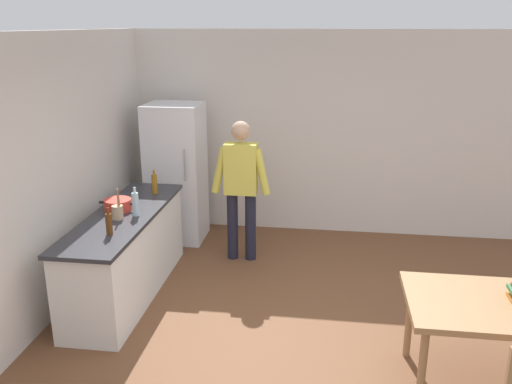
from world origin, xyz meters
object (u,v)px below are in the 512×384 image
at_px(person, 241,182).
at_px(bottle_beer_brown, 109,224).
at_px(dining_table, 500,312).
at_px(bottle_oil_amber, 155,184).
at_px(cooking_pot, 118,205).
at_px(utensil_jar, 118,212).
at_px(bottle_water_clear, 135,204).
at_px(refrigerator, 176,173).

height_order(person, bottle_beer_brown, person).
distance_m(dining_table, bottle_beer_brown, 3.38).
bearing_deg(bottle_oil_amber, person, 18.97).
distance_m(bottle_beer_brown, bottle_oil_amber, 1.27).
height_order(dining_table, bottle_oil_amber, bottle_oil_amber).
distance_m(dining_table, cooking_pot, 3.70).
distance_m(utensil_jar, bottle_water_clear, 0.19).
bearing_deg(person, bottle_beer_brown, -121.12).
relative_size(dining_table, utensil_jar, 4.37).
bearing_deg(person, utensil_jar, -130.99).
height_order(person, utensil_jar, person).
relative_size(refrigerator, bottle_water_clear, 6.00).
distance_m(refrigerator, bottle_water_clear, 1.63).
height_order(refrigerator, utensil_jar, refrigerator).
xyz_separation_m(dining_table, utensil_jar, (-3.39, 0.95, 0.31)).
height_order(dining_table, bottle_beer_brown, bottle_beer_brown).
bearing_deg(bottle_water_clear, bottle_beer_brown, -96.94).
bearing_deg(dining_table, bottle_oil_amber, 151.09).
distance_m(refrigerator, utensil_jar, 1.76).
height_order(person, bottle_oil_amber, person).
bearing_deg(utensil_jar, dining_table, -15.61).
relative_size(dining_table, bottle_beer_brown, 5.38).
bearing_deg(refrigerator, bottle_beer_brown, -90.37).
distance_m(refrigerator, person, 1.10).
xyz_separation_m(bottle_beer_brown, bottle_oil_amber, (0.02, 1.27, 0.01)).
distance_m(cooking_pot, bottle_beer_brown, 0.67).
relative_size(utensil_jar, bottle_water_clear, 1.07).
relative_size(cooking_pot, bottle_oil_amber, 1.43).
distance_m(person, bottle_oil_amber, 1.00).
bearing_deg(bottle_water_clear, cooking_pot, 152.66).
bearing_deg(utensil_jar, bottle_beer_brown, -78.93).
bearing_deg(bottle_water_clear, refrigerator, 91.76).
bearing_deg(dining_table, refrigerator, 140.71).
xyz_separation_m(cooking_pot, bottle_water_clear, (0.24, -0.13, 0.07)).
height_order(cooking_pot, utensil_jar, utensil_jar).
bearing_deg(person, bottle_oil_amber, -161.03).
bearing_deg(cooking_pot, bottle_beer_brown, -74.64).
height_order(dining_table, utensil_jar, utensil_jar).
height_order(cooking_pot, bottle_oil_amber, bottle_oil_amber).
xyz_separation_m(dining_table, cooking_pot, (-3.49, 1.20, 0.29)).
relative_size(refrigerator, person, 1.06).
bearing_deg(cooking_pot, person, 39.70).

